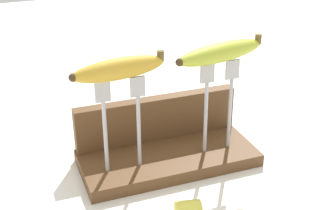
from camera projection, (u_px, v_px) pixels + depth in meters
The scene contains 8 objects.
ground_plane at pixel (168, 163), 0.91m from camera, with size 3.00×3.00×0.00m, color white.
wooden_board at pixel (168, 158), 0.90m from camera, with size 0.33×0.15×0.02m, color brown.
board_backstop at pixel (157, 118), 0.93m from camera, with size 0.33×0.03×0.09m, color brown.
fork_stand_left at pixel (122, 116), 0.81m from camera, with size 0.09×0.01×0.17m.
fork_stand_right at pixel (219, 98), 0.87m from camera, with size 0.08×0.01×0.18m.
banana_raised_left at pixel (119, 69), 0.77m from camera, with size 0.17×0.06×0.04m.
banana_raised_right at pixel (221, 52), 0.83m from camera, with size 0.19×0.08×0.04m.
fork_fallen_near at pixel (186, 126), 1.04m from camera, with size 0.16×0.06×0.01m.
Camera 1 is at (-0.28, -0.72, 0.49)m, focal length 50.55 mm.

